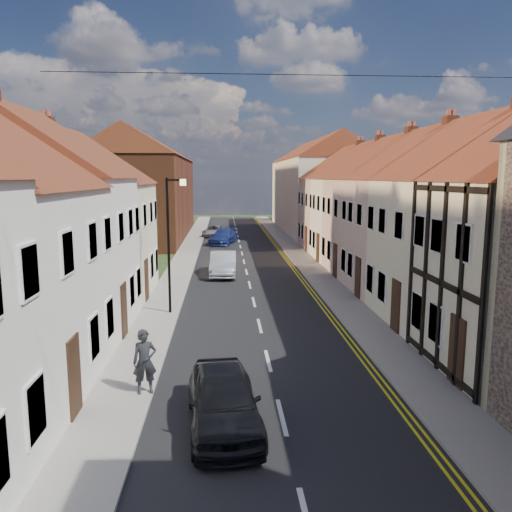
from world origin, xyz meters
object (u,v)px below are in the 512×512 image
car_mid (223,264)px  pedestrian_left (145,362)px  lamppost (170,237)px  car_near (223,399)px  car_distant (214,231)px  car_far (223,237)px

car_mid → pedestrian_left: bearing=-95.6°
lamppost → car_mid: lamppost is taller
pedestrian_left → lamppost: bearing=78.6°
lamppost → pedestrian_left: size_ratio=3.27×
car_near → car_distant: size_ratio=1.03×
car_near → pedestrian_left: size_ratio=2.33×
car_near → pedestrian_left: pedestrian_left is taller
lamppost → car_near: bearing=-77.5°
lamppost → car_distant: bearing=87.4°
pedestrian_left → car_near: bearing=-52.9°
lamppost → car_far: 24.27m
car_far → pedestrian_left: size_ratio=2.55×
car_distant → lamppost: bearing=-80.8°
car_distant → car_far: bearing=-69.1°
car_near → car_distant: 40.42m
car_mid → lamppost: bearing=-102.8°
lamppost → car_mid: size_ratio=1.32×
lamppost → pedestrian_left: (0.11, -8.51, -2.50)m
car_near → pedestrian_left: (-2.20, 1.89, 0.31)m
car_mid → car_far: 14.95m
lamppost → car_near: size_ratio=1.41×
pedestrian_left → car_distant: bearing=76.0°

